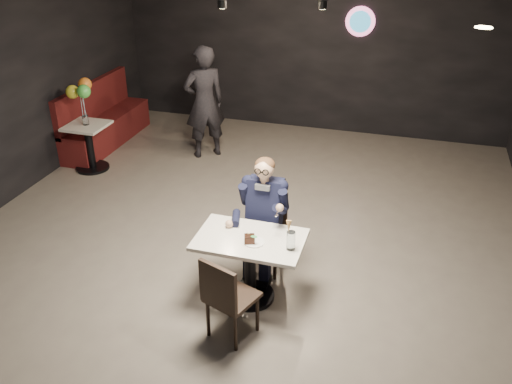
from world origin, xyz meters
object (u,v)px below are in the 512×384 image
(balloon_vase, at_px, (86,120))
(booth_bench, at_px, (105,114))
(side_table, at_px, (90,147))
(seated_man, at_px, (265,214))
(main_table, at_px, (250,268))
(sundae_glass, at_px, (291,241))
(passerby, at_px, (204,103))
(chair_far, at_px, (264,234))
(chair_near, at_px, (232,295))

(balloon_vase, bearing_deg, booth_bench, 106.70)
(side_table, bearing_deg, seated_man, -28.29)
(main_table, relative_size, booth_bench, 0.51)
(booth_bench, xyz_separation_m, side_table, (0.30, -1.00, -0.17))
(side_table, bearing_deg, sundae_glass, -32.65)
(passerby, bearing_deg, sundae_glass, 83.90)
(seated_man, bearing_deg, booth_bench, 142.50)
(sundae_glass, bearing_deg, balloon_vase, 147.35)
(seated_man, bearing_deg, balloon_vase, 151.71)
(chair_far, xyz_separation_m, balloon_vase, (-3.36, 1.81, 0.36))
(chair_far, distance_m, chair_near, 1.13)
(chair_far, bearing_deg, seated_man, -90.00)
(chair_far, height_order, chair_near, same)
(side_table, distance_m, balloon_vase, 0.45)
(balloon_vase, relative_size, passerby, 0.08)
(booth_bench, relative_size, balloon_vase, 15.17)
(balloon_vase, xyz_separation_m, passerby, (1.55, 1.04, 0.10))
(seated_man, xyz_separation_m, booth_bench, (-3.66, 2.81, -0.18))
(chair_far, relative_size, sundae_glass, 4.73)
(chair_near, xyz_separation_m, seated_man, (0.00, 1.13, 0.26))
(main_table, relative_size, chair_near, 1.20)
(balloon_vase, bearing_deg, chair_far, -28.29)
(booth_bench, distance_m, balloon_vase, 1.08)
(main_table, xyz_separation_m, booth_bench, (-3.66, 3.36, 0.17))
(chair_far, bearing_deg, chair_near, -90.00)
(sundae_glass, bearing_deg, chair_near, -131.39)
(main_table, bearing_deg, side_table, 144.94)
(main_table, distance_m, booth_bench, 4.97)
(seated_man, relative_size, passerby, 0.78)
(balloon_vase, bearing_deg, sundae_glass, -32.65)
(seated_man, xyz_separation_m, sundae_glass, (0.44, -0.63, 0.13))
(booth_bench, bearing_deg, main_table, -42.54)
(seated_man, xyz_separation_m, side_table, (-3.36, 1.81, -0.35))
(sundae_glass, relative_size, passerby, 0.11)
(sundae_glass, bearing_deg, seated_man, 125.12)
(booth_bench, xyz_separation_m, balloon_vase, (0.30, -1.00, 0.28))
(seated_man, relative_size, booth_bench, 0.66)
(seated_man, distance_m, balloon_vase, 3.82)
(side_table, height_order, passerby, passerby)
(chair_near, height_order, sundae_glass, sundae_glass)
(side_table, bearing_deg, booth_bench, 106.70)
(chair_near, height_order, balloon_vase, chair_near)
(booth_bench, distance_m, side_table, 1.06)
(seated_man, bearing_deg, main_table, -90.00)
(booth_bench, bearing_deg, chair_far, -37.50)
(chair_far, bearing_deg, side_table, 151.71)
(main_table, distance_m, chair_near, 0.58)
(seated_man, bearing_deg, chair_far, 90.00)
(chair_near, bearing_deg, passerby, 134.84)
(chair_far, distance_m, passerby, 3.40)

